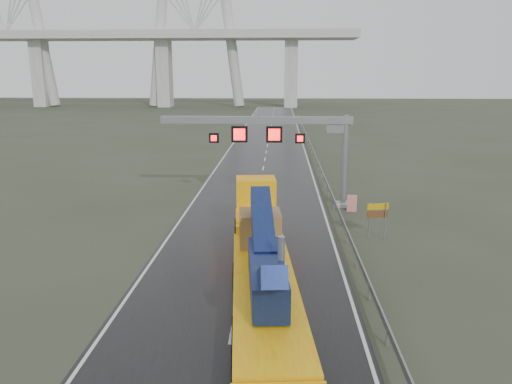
# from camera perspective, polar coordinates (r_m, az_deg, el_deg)

# --- Properties ---
(ground) EXTENTS (400.00, 400.00, 0.00)m
(ground) POSITION_cam_1_polar(r_m,az_deg,el_deg) (23.12, -2.19, -13.01)
(ground) COLOR #343928
(ground) RESTS_ON ground
(road) EXTENTS (11.00, 200.00, 0.02)m
(road) POSITION_cam_1_polar(r_m,az_deg,el_deg) (61.52, 1.02, 3.75)
(road) COLOR black
(road) RESTS_ON ground
(guardrail) EXTENTS (0.20, 140.00, 1.40)m
(guardrail) POSITION_cam_1_polar(r_m,az_deg,el_deg) (51.70, 7.45, 2.57)
(guardrail) COLOR slate
(guardrail) RESTS_ON ground
(sign_gantry) EXTENTS (14.90, 1.20, 7.42)m
(sign_gantry) POSITION_cam_1_polar(r_m,az_deg,el_deg) (38.91, 3.14, 6.46)
(sign_gantry) COLOR #A7A7A2
(sign_gantry) RESTS_ON ground
(heavy_haul_truck) EXTENTS (4.42, 19.36, 4.51)m
(heavy_haul_truck) POSITION_cam_1_polar(r_m,az_deg,el_deg) (26.00, 0.57, -5.77)
(heavy_haul_truck) COLOR yellow
(heavy_haul_truck) RESTS_ON ground
(exit_sign_pair) EXTENTS (1.37, 0.33, 2.38)m
(exit_sign_pair) POSITION_cam_1_polar(r_m,az_deg,el_deg) (32.42, 13.73, -2.42)
(exit_sign_pair) COLOR gray
(exit_sign_pair) RESTS_ON ground
(striped_barrier) EXTENTS (0.76, 0.45, 1.23)m
(striped_barrier) POSITION_cam_1_polar(r_m,az_deg,el_deg) (38.84, 10.91, -1.28)
(striped_barrier) COLOR red
(striped_barrier) RESTS_ON ground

